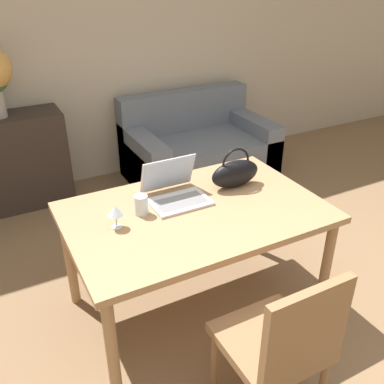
{
  "coord_description": "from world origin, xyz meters",
  "views": [
    {
      "loc": [
        -1.08,
        -1.23,
        1.97
      ],
      "look_at": [
        -0.1,
        0.6,
        0.85
      ],
      "focal_mm": 40.0,
      "sensor_mm": 36.0,
      "label": 1
    }
  ],
  "objects_px": {
    "drinking_glass": "(141,205)",
    "handbag": "(235,173)",
    "chair": "(282,342)",
    "wine_glass": "(115,211)",
    "laptop": "(174,188)",
    "couch": "(197,150)"
  },
  "relations": [
    {
      "from": "laptop",
      "to": "wine_glass",
      "type": "distance_m",
      "value": 0.44
    },
    {
      "from": "laptop",
      "to": "chair",
      "type": "bearing_deg",
      "value": -88.47
    },
    {
      "from": "couch",
      "to": "laptop",
      "type": "relative_size",
      "value": 4.14
    },
    {
      "from": "handbag",
      "to": "drinking_glass",
      "type": "bearing_deg",
      "value": -176.58
    },
    {
      "from": "couch",
      "to": "drinking_glass",
      "type": "relative_size",
      "value": 12.47
    },
    {
      "from": "wine_glass",
      "to": "handbag",
      "type": "xyz_separation_m",
      "value": [
        0.81,
        0.11,
        -0.01
      ]
    },
    {
      "from": "drinking_glass",
      "to": "handbag",
      "type": "height_order",
      "value": "handbag"
    },
    {
      "from": "drinking_glass",
      "to": "wine_glass",
      "type": "bearing_deg",
      "value": -157.67
    },
    {
      "from": "couch",
      "to": "wine_glass",
      "type": "bearing_deg",
      "value": -129.91
    },
    {
      "from": "drinking_glass",
      "to": "wine_glass",
      "type": "distance_m",
      "value": 0.19
    },
    {
      "from": "wine_glass",
      "to": "drinking_glass",
      "type": "bearing_deg",
      "value": 22.33
    },
    {
      "from": "drinking_glass",
      "to": "handbag",
      "type": "bearing_deg",
      "value": 3.42
    },
    {
      "from": "couch",
      "to": "laptop",
      "type": "xyz_separation_m",
      "value": [
        -0.99,
        -1.52,
        0.51
      ]
    },
    {
      "from": "chair",
      "to": "handbag",
      "type": "distance_m",
      "value": 1.1
    },
    {
      "from": "laptop",
      "to": "drinking_glass",
      "type": "xyz_separation_m",
      "value": [
        -0.24,
        -0.08,
        -0.01
      ]
    },
    {
      "from": "handbag",
      "to": "wine_glass",
      "type": "bearing_deg",
      "value": -172.43
    },
    {
      "from": "chair",
      "to": "wine_glass",
      "type": "bearing_deg",
      "value": 116.64
    },
    {
      "from": "chair",
      "to": "wine_glass",
      "type": "distance_m",
      "value": 1.03
    },
    {
      "from": "laptop",
      "to": "handbag",
      "type": "xyz_separation_m",
      "value": [
        0.4,
        -0.04,
        0.03
      ]
    },
    {
      "from": "chair",
      "to": "handbag",
      "type": "height_order",
      "value": "handbag"
    },
    {
      "from": "handbag",
      "to": "chair",
      "type": "bearing_deg",
      "value": -110.77
    },
    {
      "from": "couch",
      "to": "handbag",
      "type": "height_order",
      "value": "handbag"
    }
  ]
}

